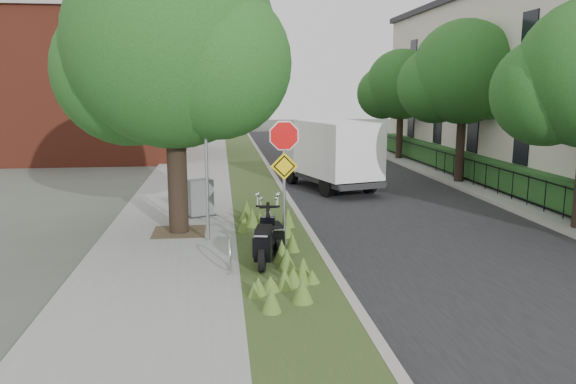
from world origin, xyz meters
name	(u,v)px	position (x,y,z in m)	size (l,w,h in m)	color
ground	(348,262)	(0.00, 0.00, 0.00)	(120.00, 120.00, 0.00)	#4C5147
sidewalk_near	(186,188)	(-4.25, 10.00, 0.06)	(3.50, 60.00, 0.12)	gray
verge	(255,187)	(-1.50, 10.00, 0.06)	(2.00, 60.00, 0.12)	#32471E
kerb_near	(280,186)	(-0.50, 10.00, 0.07)	(0.20, 60.00, 0.13)	#9E9991
road	(365,186)	(3.00, 10.00, 0.01)	(7.00, 60.00, 0.01)	black
kerb_far	(447,183)	(6.50, 10.00, 0.07)	(0.20, 60.00, 0.13)	#9E9991
footpath_far	(485,182)	(8.20, 10.00, 0.06)	(3.20, 60.00, 0.12)	gray
street_tree_main	(170,54)	(-4.08, 2.86, 4.80)	(6.21, 5.54, 7.66)	black
bare_post	(206,163)	(-3.20, 1.80, 2.12)	(0.08, 0.08, 4.00)	#A5A8AD
bike_hoop	(230,253)	(-2.70, -0.60, 0.50)	(0.06, 0.78, 0.77)	#A5A8AD
sign_assembly	(284,159)	(-1.40, 0.58, 2.33)	(0.94, 0.08, 3.22)	#A5A8AD
fence_far	(464,168)	(7.20, 10.00, 0.67)	(0.04, 24.00, 1.00)	black
hedge_far	(480,168)	(7.90, 10.00, 0.67)	(1.00, 24.00, 1.10)	#16401B
terrace_houses	(567,83)	(11.49, 10.00, 4.16)	(7.40, 26.40, 8.20)	beige
brick_building	(104,84)	(-9.50, 22.00, 4.21)	(9.40, 10.40, 8.30)	maroon
far_tree_b	(462,77)	(6.94, 10.05, 4.37)	(4.83, 4.31, 6.56)	black
far_tree_c	(400,88)	(6.94, 18.04, 3.95)	(4.37, 3.89, 5.93)	black
scooter_near	(274,238)	(-1.64, 0.57, 0.48)	(0.42, 1.55, 0.74)	black
scooter_far	(264,246)	(-1.94, -0.36, 0.55)	(0.61, 1.86, 0.89)	black
box_truck	(331,152)	(1.45, 9.35, 1.50)	(3.32, 5.43, 2.30)	#262628
utility_cabinet	(200,198)	(-3.50, 4.72, 0.65)	(0.99, 0.85, 1.11)	#262628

